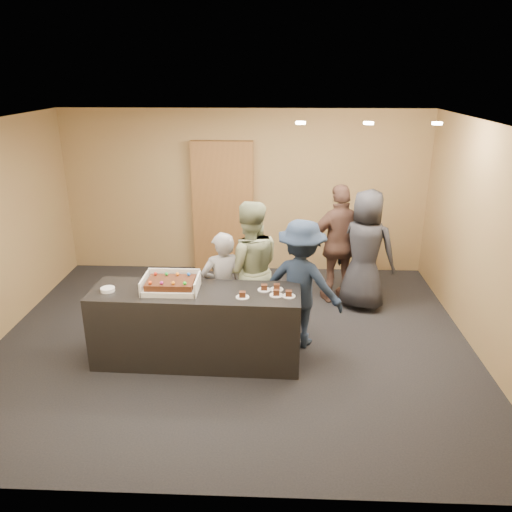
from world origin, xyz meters
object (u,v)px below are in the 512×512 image
plate_stack (108,289)px  serving_counter (197,326)px  person_sage_man (249,269)px  person_dark_suit (365,250)px  person_server_grey (223,289)px  person_brown_extra (340,244)px  storage_cabinet (223,208)px  cake_box (171,286)px  sheet_cake (171,283)px  person_navy_man (301,284)px

plate_stack → serving_counter: bearing=2.7°
person_sage_man → person_dark_suit: bearing=-162.9°
person_server_grey → person_brown_extra: size_ratio=0.83×
storage_cabinet → person_brown_extra: bearing=-31.7°
cake_box → person_dark_suit: person_dark_suit is taller
serving_counter → person_dark_suit: (2.17, 1.53, 0.42)m
sheet_cake → plate_stack: 0.72m
storage_cabinet → plate_stack: storage_cabinet is taller
person_sage_man → person_navy_man: (0.65, -0.26, -0.08)m
person_navy_man → sheet_cake: bearing=38.2°
person_brown_extra → plate_stack: bearing=17.8°
cake_box → person_navy_man: (1.50, 0.43, -0.13)m
person_dark_suit → plate_stack: bearing=51.3°
serving_counter → sheet_cake: 0.61m
person_sage_man → person_dark_suit: person_sage_man is taller
person_sage_man → person_navy_man: size_ratio=1.10×
cake_box → person_dark_suit: (2.45, 1.51, -0.07)m
serving_counter → sheet_cake: size_ratio=4.50×
person_server_grey → person_sage_man: 0.43m
storage_cabinet → sheet_cake: size_ratio=4.13×
serving_counter → person_navy_man: 1.35m
storage_cabinet → person_navy_man: (1.20, -2.43, -0.29)m
cake_box → person_server_grey: bearing=38.8°
plate_stack → person_server_grey: person_server_grey is taller
plate_stack → cake_box: bearing=5.5°
person_server_grey → person_sage_man: (0.31, 0.25, 0.16)m
person_sage_man → cake_box: bearing=28.9°
person_brown_extra → person_navy_man: bearing=50.1°
person_sage_man → person_navy_man: bearing=148.0°
person_server_grey → person_brown_extra: person_brown_extra is taller
cake_box → person_navy_man: bearing=15.9°
person_brown_extra → cake_box: bearing=24.6°
cake_box → person_navy_man: person_navy_man is taller
storage_cabinet → person_navy_man: storage_cabinet is taller
cake_box → person_server_grey: 0.73m
storage_cabinet → person_server_grey: (0.24, -2.42, -0.37)m
serving_counter → storage_cabinet: (0.03, 2.88, 0.65)m
serving_counter → person_server_grey: bearing=61.4°
sheet_cake → person_brown_extra: bearing=39.7°
person_dark_suit → sheet_cake: bearing=56.8°
person_navy_man → person_brown_extra: size_ratio=0.92×
plate_stack → person_server_grey: 1.37m
person_navy_man → person_brown_extra: bearing=-93.8°
cake_box → person_dark_suit: bearing=31.7°
storage_cabinet → person_dark_suit: 2.54m
person_brown_extra → person_server_grey: bearing=24.8°
person_server_grey → person_brown_extra: bearing=-159.7°
serving_counter → cake_box: size_ratio=3.83×
serving_counter → person_dark_suit: person_dark_suit is taller
plate_stack → person_brown_extra: bearing=32.4°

